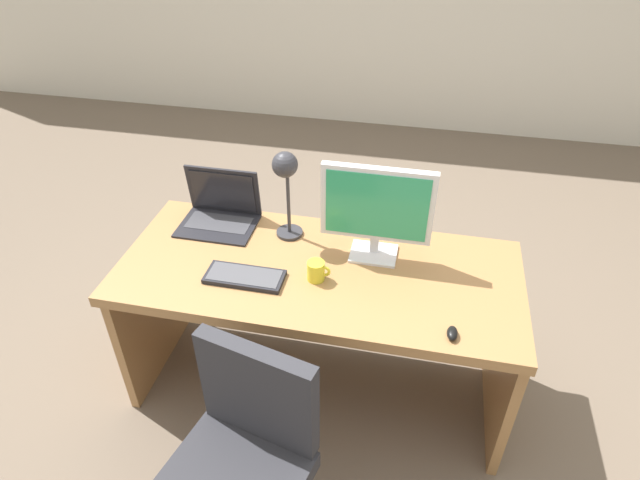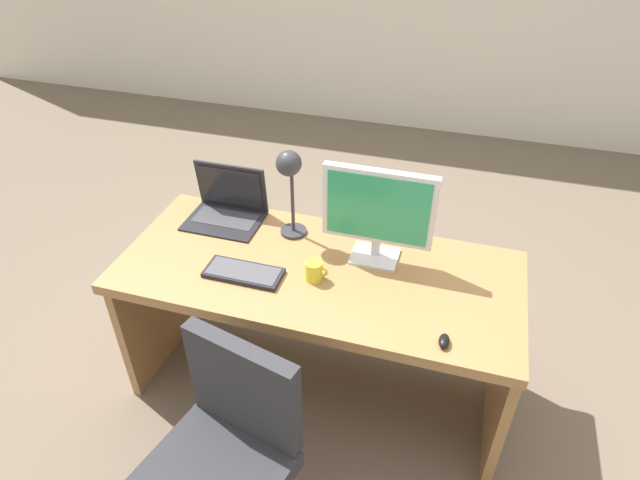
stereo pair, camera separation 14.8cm
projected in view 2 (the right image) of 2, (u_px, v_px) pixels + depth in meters
ground at (379, 222)px, 3.88m from camera, size 12.00×12.00×0.00m
desk at (320, 296)px, 2.43m from camera, size 1.70×0.74×0.74m
monitor at (378, 210)px, 2.19m from camera, size 0.46×0.16×0.43m
laptop at (228, 202)px, 2.56m from camera, size 0.35×0.26×0.25m
keyboard at (244, 273)px, 2.24m from camera, size 0.32×0.14×0.02m
mouse at (444, 341)px, 1.92m from camera, size 0.04×0.07×0.03m
desk_lamp at (290, 175)px, 2.28m from camera, size 0.12×0.14×0.43m
coffee_mug at (314, 271)px, 2.20m from camera, size 0.10×0.07×0.09m
office_chair at (224, 477)px, 1.92m from camera, size 0.56×0.57×0.89m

